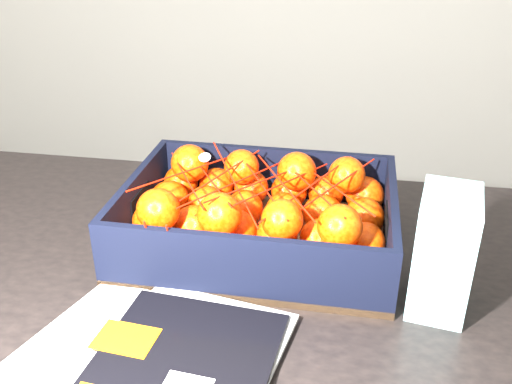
% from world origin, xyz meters
% --- Properties ---
extents(table, '(1.20, 0.81, 0.75)m').
position_xyz_m(table, '(-0.06, -0.05, 0.65)').
color(table, black).
rests_on(table, ground).
extents(magazine_stack, '(0.37, 0.33, 0.02)m').
position_xyz_m(magazine_stack, '(-0.03, -0.24, 0.76)').
color(magazine_stack, beige).
rests_on(magazine_stack, table).
extents(produce_crate, '(0.42, 0.32, 0.11)m').
position_xyz_m(produce_crate, '(0.04, 0.07, 0.78)').
color(produce_crate, '#915F42').
rests_on(produce_crate, table).
extents(clementine_heap, '(0.40, 0.30, 0.12)m').
position_xyz_m(clementine_heap, '(0.04, 0.06, 0.81)').
color(clementine_heap, '#EE3A05').
rests_on(clementine_heap, produce_crate).
extents(mesh_net, '(0.35, 0.28, 0.10)m').
position_xyz_m(mesh_net, '(0.03, 0.06, 0.86)').
color(mesh_net, '#B31506').
rests_on(mesh_net, clementine_heap).
extents(retail_carton, '(0.09, 0.12, 0.17)m').
position_xyz_m(retail_carton, '(0.31, -0.04, 0.83)').
color(retail_carton, white).
rests_on(retail_carton, table).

